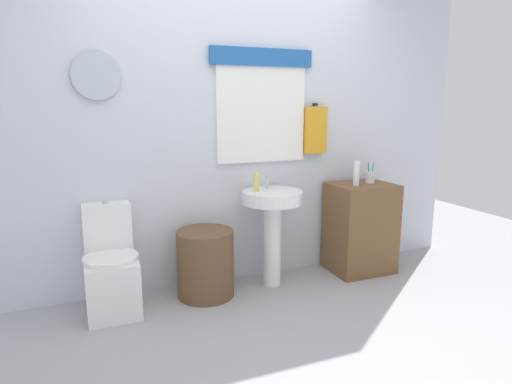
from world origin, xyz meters
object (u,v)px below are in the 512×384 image
object	(u,v)px
laundry_hamper	(205,263)
toothbrush_cup	(370,177)
wooden_cabinet	(360,228)
soap_bottle	(256,182)
pedestal_sink	(272,216)
lotion_bottle	(357,173)
toilet	(111,270)

from	to	relation	value
laundry_hamper	toothbrush_cup	size ratio (longest dim) A/B	2.85
wooden_cabinet	soap_bottle	distance (m)	1.09
wooden_cabinet	toothbrush_cup	world-z (taller)	toothbrush_cup
pedestal_sink	toothbrush_cup	xyz separation A→B (m)	(0.96, 0.02, 0.26)
laundry_hamper	toothbrush_cup	distance (m)	1.64
pedestal_sink	toothbrush_cup	distance (m)	0.99
lotion_bottle	toothbrush_cup	distance (m)	0.21
laundry_hamper	pedestal_sink	bearing A→B (deg)	0.00
toilet	toothbrush_cup	xyz separation A→B (m)	(2.23, -0.01, 0.55)
wooden_cabinet	toothbrush_cup	size ratio (longest dim) A/B	4.31
pedestal_sink	wooden_cabinet	bearing A→B (deg)	-0.00
toilet	laundry_hamper	distance (m)	0.70
wooden_cabinet	toothbrush_cup	distance (m)	0.46
lotion_bottle	toilet	bearing A→B (deg)	177.90
toilet	pedestal_sink	world-z (taller)	pedestal_sink
soap_bottle	lotion_bottle	xyz separation A→B (m)	(0.89, -0.09, 0.03)
pedestal_sink	lotion_bottle	size ratio (longest dim) A/B	3.67
toilet	lotion_bottle	bearing A→B (deg)	-2.10
soap_bottle	toothbrush_cup	bearing A→B (deg)	-1.59
soap_bottle	toothbrush_cup	world-z (taller)	toothbrush_cup
toilet	soap_bottle	xyz separation A→B (m)	(1.15, 0.02, 0.58)
soap_bottle	pedestal_sink	bearing A→B (deg)	-22.62
laundry_hamper	lotion_bottle	world-z (taller)	lotion_bottle
toothbrush_cup	pedestal_sink	bearing A→B (deg)	-178.81
wooden_cabinet	lotion_bottle	distance (m)	0.52
laundry_hamper	wooden_cabinet	world-z (taller)	wooden_cabinet
wooden_cabinet	lotion_bottle	world-z (taller)	lotion_bottle
soap_bottle	laundry_hamper	bearing A→B (deg)	-173.65
laundry_hamper	toothbrush_cup	world-z (taller)	toothbrush_cup
wooden_cabinet	pedestal_sink	bearing A→B (deg)	180.00
toilet	laundry_hamper	bearing A→B (deg)	-2.86
toilet	laundry_hamper	size ratio (longest dim) A/B	1.49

